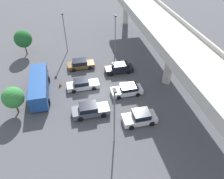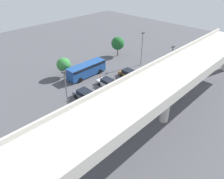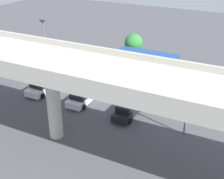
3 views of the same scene
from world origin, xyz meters
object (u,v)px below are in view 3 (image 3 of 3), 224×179
object	(u,v)px
tree_front_centre	(134,43)
parked_car_5	(42,87)
lamp_post_mid_lot	(45,45)
parked_car_3	(83,97)
traffic_cone	(147,76)
parked_car_0	(171,92)
shuttle_bus	(147,59)
parked_car_1	(128,109)
parked_car_4	(87,73)
lamp_post_by_overpass	(188,94)
parked_car_2	(128,81)

from	to	relation	value
tree_front_centre	parked_car_5	bearing A→B (deg)	71.15
parked_car_5	lamp_post_mid_lot	distance (m)	5.87
tree_front_centre	parked_car_3	bearing A→B (deg)	91.74
tree_front_centre	traffic_cone	xyz separation A→B (m)	(-4.49, 5.75, -2.33)
parked_car_0	shuttle_bus	size ratio (longest dim) A/B	0.52
parked_car_0	tree_front_centre	xyz separation A→B (m)	(8.93, -9.47, 1.95)
lamp_post_mid_lot	traffic_cone	world-z (taller)	lamp_post_mid_lot
tree_front_centre	shuttle_bus	bearing A→B (deg)	139.73
parked_car_5	shuttle_bus	distance (m)	15.23
parked_car_1	traffic_cone	size ratio (longest dim) A/B	6.64
parked_car_4	parked_car_5	distance (m)	6.59
parked_car_0	shuttle_bus	bearing A→B (deg)	-139.97
parked_car_1	lamp_post_by_overpass	bearing A→B (deg)	-97.05
parked_car_0	tree_front_centre	distance (m)	13.16
parked_car_0	parked_car_3	bearing A→B (deg)	-55.20
parked_car_3	parked_car_5	world-z (taller)	parked_car_5
lamp_post_mid_lot	traffic_cone	bearing A→B (deg)	-154.26
parked_car_1	parked_car_4	distance (m)	10.66
parked_car_2	parked_car_5	xyz separation A→B (m)	(8.51, 6.28, 0.08)
parked_car_1	parked_car_4	bearing A→B (deg)	54.44
parked_car_0	lamp_post_by_overpass	distance (m)	8.56
parked_car_0	lamp_post_mid_lot	xyz separation A→B (m)	(16.37, 2.03, 3.88)
parked_car_0	lamp_post_by_overpass	xyz separation A→B (m)	(-3.49, 6.91, 3.64)
shuttle_bus	tree_front_centre	bearing A→B (deg)	139.73
lamp_post_mid_lot	traffic_cone	size ratio (longest dim) A/B	11.12
tree_front_centre	parked_car_2	bearing A→B (deg)	109.67
parked_car_0	parked_car_4	xyz separation A→B (m)	(11.42, -0.06, 0.06)
shuttle_bus	traffic_cone	world-z (taller)	shuttle_bus
shuttle_bus	traffic_cone	distance (m)	3.33
parked_car_3	shuttle_bus	world-z (taller)	shuttle_bus
parked_car_2	lamp_post_mid_lot	size ratio (longest dim) A/B	0.62
parked_car_0	tree_front_centre	bearing A→B (deg)	-136.69
parked_car_5	parked_car_1	bearing A→B (deg)	-91.13
parked_car_2	lamp_post_by_overpass	world-z (taller)	lamp_post_by_overpass
parked_car_3	tree_front_centre	world-z (taller)	tree_front_centre
shuttle_bus	parked_car_3	bearing A→B (deg)	-103.11
parked_car_0	parked_car_5	distance (m)	15.37
parked_car_3	tree_front_centre	xyz separation A→B (m)	(0.47, -15.36, 1.97)
parked_car_1	parked_car_0	bearing A→B (deg)	-24.06
parked_car_1	parked_car_4	size ratio (longest dim) A/B	0.95
parked_car_0	lamp_post_by_overpass	world-z (taller)	lamp_post_by_overpass
parked_car_2	parked_car_5	size ratio (longest dim) A/B	1.12
lamp_post_by_overpass	traffic_cone	size ratio (longest dim) A/B	10.47
lamp_post_by_overpass	lamp_post_mid_lot	bearing A→B (deg)	-13.81
tree_front_centre	traffic_cone	distance (m)	7.66
lamp_post_mid_lot	parked_car_1	bearing A→B (deg)	163.21
parked_car_1	parked_car_5	xyz separation A→B (m)	(11.44, -0.23, 0.03)
lamp_post_mid_lot	parked_car_2	bearing A→B (deg)	-167.36
parked_car_5	traffic_cone	bearing A→B (deg)	-45.31
parked_car_4	lamp_post_mid_lot	distance (m)	6.59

